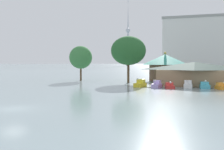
# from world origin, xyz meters

# --- Properties ---
(ground_plane) EXTENTS (2000.00, 2000.00, 0.00)m
(ground_plane) POSITION_xyz_m (0.00, 0.00, 0.00)
(ground_plane) COLOR gray
(pedal_boat_yellow) EXTENTS (2.31, 3.17, 1.87)m
(pedal_boat_yellow) POSITION_xyz_m (7.74, 28.75, 0.61)
(pedal_boat_yellow) COLOR yellow
(pedal_boat_yellow) RESTS_ON ground
(pedal_boat_lavender) EXTENTS (1.89, 2.73, 1.64)m
(pedal_boat_lavender) POSITION_xyz_m (11.21, 27.81, 0.59)
(pedal_boat_lavender) COLOR #B299D8
(pedal_boat_lavender) RESTS_ON ground
(pedal_boat_red) EXTENTS (2.17, 3.21, 1.40)m
(pedal_boat_red) POSITION_xyz_m (13.65, 27.70, 0.44)
(pedal_boat_red) COLOR red
(pedal_boat_red) RESTS_ON ground
(pedal_boat_white) EXTENTS (1.66, 2.77, 1.57)m
(pedal_boat_white) POSITION_xyz_m (16.96, 29.44, 0.59)
(pedal_boat_white) COLOR white
(pedal_boat_white) RESTS_ON ground
(pedal_boat_cyan) EXTENTS (1.94, 3.02, 1.67)m
(pedal_boat_cyan) POSITION_xyz_m (20.02, 29.76, 0.50)
(pedal_boat_cyan) COLOR #4CB7CC
(pedal_boat_cyan) RESTS_ON ground
(pedal_boat_orange) EXTENTS (2.44, 2.91, 1.50)m
(pedal_boat_orange) POSITION_xyz_m (22.94, 28.71, 0.50)
(pedal_boat_orange) COLOR orange
(pedal_boat_orange) RESTS_ON ground
(boathouse) EXTENTS (16.27, 7.65, 5.05)m
(boathouse) POSITION_xyz_m (18.10, 34.18, 2.65)
(boathouse) COLOR #9E7F5B
(boathouse) RESTS_ON ground
(green_roof_pavilion) EXTENTS (12.10, 12.10, 7.78)m
(green_roof_pavilion) POSITION_xyz_m (10.53, 47.90, 4.18)
(green_roof_pavilion) COLOR brown
(green_roof_pavilion) RESTS_ON ground
(shoreline_tree_tall_left) EXTENTS (6.13, 6.13, 9.33)m
(shoreline_tree_tall_left) POSITION_xyz_m (-11.17, 41.58, 6.27)
(shoreline_tree_tall_left) COLOR brown
(shoreline_tree_tall_left) RESTS_ON ground
(shoreline_tree_mid) EXTENTS (8.43, 8.43, 11.26)m
(shoreline_tree_mid) POSITION_xyz_m (2.80, 38.47, 7.76)
(shoreline_tree_mid) COLOR brown
(shoreline_tree_mid) RESTS_ON ground
(background_building_block) EXTENTS (32.15, 15.64, 23.10)m
(background_building_block) POSITION_xyz_m (21.19, 90.60, 11.57)
(background_building_block) COLOR silver
(background_building_block) RESTS_ON ground
(distant_broadcast_tower) EXTENTS (6.58, 6.58, 122.88)m
(distant_broadcast_tower) POSITION_xyz_m (-77.43, 353.30, 46.58)
(distant_broadcast_tower) COLOR #B7BCC6
(distant_broadcast_tower) RESTS_ON ground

